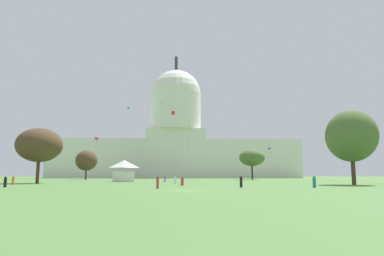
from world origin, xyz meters
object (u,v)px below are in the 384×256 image
(person_white_back_center, at_px, (175,180))
(kite_gold_low, at_px, (269,153))
(tree_west_far, at_px, (39,145))
(kite_red_low, at_px, (173,113))
(person_purple_front_center, at_px, (165,179))
(kite_white_high, at_px, (126,77))
(tree_west_mid, at_px, (86,160))
(kite_turquoise_mid, at_px, (128,108))
(capitol_building, at_px, (176,138))
(event_tent, at_px, (124,171))
(person_black_edge_west, at_px, (5,182))
(tree_east_near, at_px, (351,136))
(kite_violet_low, at_px, (269,148))
(person_orange_lawn_far_right, at_px, (13,181))
(kite_lime_low, at_px, (97,152))
(person_red_mid_center, at_px, (182,181))
(person_black_back_right, at_px, (241,182))
(tree_east_mid, at_px, (252,158))
(kite_pink_low, at_px, (189,138))
(person_red_deep_crowd, at_px, (158,183))
(kite_cyan_mid, at_px, (163,105))
(kite_magenta_low, at_px, (97,138))

(person_white_back_center, relative_size, kite_gold_low, 0.97)
(tree_west_far, distance_m, kite_red_low, 33.07)
(person_purple_front_center, relative_size, kite_white_high, 0.43)
(tree_west_mid, height_order, kite_turquoise_mid, kite_turquoise_mid)
(capitol_building, distance_m, event_tent, 113.28)
(event_tent, height_order, person_black_edge_west, event_tent)
(person_white_back_center, xyz_separation_m, kite_white_high, (-25.86, 103.80, 51.26))
(tree_east_near, xyz_separation_m, kite_violet_low, (8.90, 84.95, 4.33))
(event_tent, distance_m, person_orange_lawn_far_right, 30.46)
(person_orange_lawn_far_right, height_order, kite_violet_low, kite_violet_low)
(tree_west_far, distance_m, kite_lime_low, 82.45)
(kite_white_high, bearing_deg, event_tent, -143.24)
(capitol_building, height_order, kite_lime_low, capitol_building)
(person_white_back_center, bearing_deg, tree_west_far, 83.95)
(person_white_back_center, bearing_deg, kite_gold_low, -34.22)
(person_white_back_center, distance_m, kite_white_high, 118.63)
(person_red_mid_center, height_order, person_black_back_right, person_black_back_right)
(tree_east_mid, distance_m, kite_turquoise_mid, 51.28)
(tree_east_near, xyz_separation_m, person_purple_front_center, (-33.69, 27.36, -7.87))
(person_orange_lawn_far_right, bearing_deg, tree_west_far, -61.80)
(tree_east_near, height_order, kite_violet_low, kite_violet_low)
(person_purple_front_center, bearing_deg, person_orange_lawn_far_right, 135.66)
(tree_east_mid, bearing_deg, kite_pink_low, -123.70)
(person_orange_lawn_far_right, height_order, kite_pink_low, kite_pink_low)
(person_red_deep_crowd, relative_size, kite_lime_low, 0.51)
(kite_lime_low, bearing_deg, person_black_edge_west, 36.58)
(tree_west_far, height_order, kite_white_high, kite_white_high)
(kite_turquoise_mid, bearing_deg, person_red_mid_center, 103.75)
(event_tent, xyz_separation_m, tree_east_mid, (42.91, 43.24, 5.68))
(tree_east_near, bearing_deg, tree_east_mid, 91.04)
(person_black_edge_west, relative_size, kite_gold_low, 0.96)
(tree_east_near, distance_m, kite_red_low, 43.92)
(person_black_edge_west, bearing_deg, person_black_back_right, 161.07)
(kite_red_low, bearing_deg, tree_west_mid, -56.54)
(person_black_back_right, bearing_deg, person_black_edge_west, 108.01)
(person_purple_front_center, relative_size, person_orange_lawn_far_right, 0.97)
(kite_turquoise_mid, xyz_separation_m, kite_pink_low, (19.70, -22.93, -12.73))
(person_red_mid_center, relative_size, person_black_back_right, 0.89)
(kite_red_low, bearing_deg, tree_west_far, 25.40)
(person_white_back_center, relative_size, person_red_deep_crowd, 1.03)
(kite_lime_low, relative_size, kite_cyan_mid, 0.82)
(kite_cyan_mid, xyz_separation_m, kite_magenta_low, (-20.02, -46.87, -21.22))
(person_black_edge_west, bearing_deg, kite_gold_low, -143.92)
(person_black_edge_west, height_order, kite_cyan_mid, kite_cyan_mid)
(kite_lime_low, height_order, kite_cyan_mid, kite_cyan_mid)
(person_purple_front_center, bearing_deg, tree_east_near, -125.32)
(person_white_back_center, relative_size, kite_lime_low, 0.53)
(kite_lime_low, height_order, kite_pink_low, kite_lime_low)
(tree_west_mid, distance_m, kite_red_low, 56.20)
(tree_west_far, xyz_separation_m, person_red_mid_center, (29.50, -15.84, -7.22))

